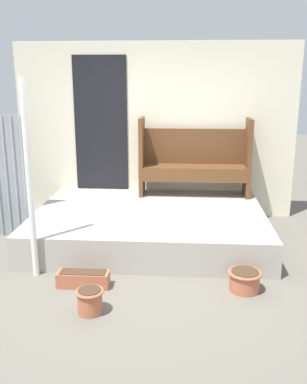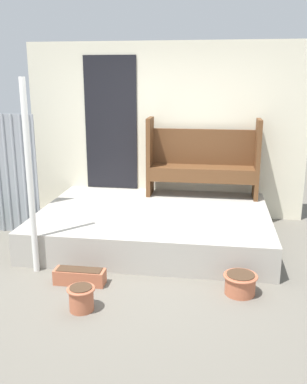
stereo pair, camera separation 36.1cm
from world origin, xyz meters
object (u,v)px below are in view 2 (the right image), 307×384
at_px(support_post, 30,179).
at_px(flower_pot_middle, 240,283).
at_px(bench, 203,158).
at_px(flower_pot_left, 81,297).
at_px(planter_box_rect, 80,276).

relative_size(support_post, flower_pot_middle, 6.12).
relative_size(bench, flower_pot_left, 6.05).
bearing_deg(flower_pot_left, planter_box_rect, 109.65).
distance_m(support_post, bench, 2.66).
bearing_deg(bench, flower_pot_middle, -77.88).
distance_m(support_post, flower_pot_left, 1.40).
xyz_separation_m(bench, flower_pot_middle, (0.48, -2.20, -0.84)).
relative_size(bench, planter_box_rect, 2.99).
bearing_deg(flower_pot_middle, bench, 102.25).
xyz_separation_m(flower_pot_left, flower_pot_middle, (1.47, 0.53, -0.01)).
relative_size(support_post, planter_box_rect, 3.93).
relative_size(bench, flower_pot_middle, 4.66).
distance_m(bench, flower_pot_left, 3.02).
height_order(support_post, flower_pot_left, support_post).
bearing_deg(flower_pot_left, bench, 70.00).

